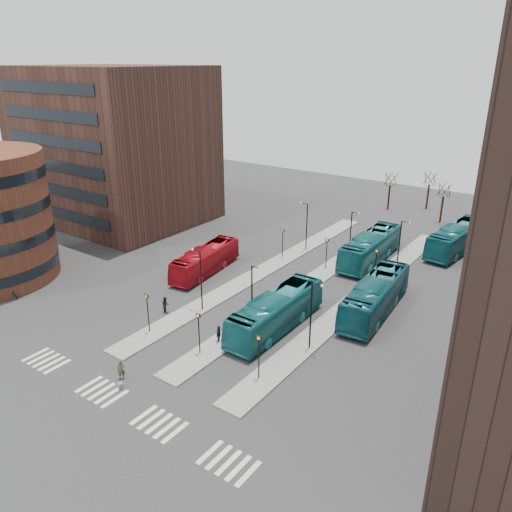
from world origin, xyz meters
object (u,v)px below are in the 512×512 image
Objects in this scene: red_bus at (206,260)px; bicycle_far at (11,294)px; teal_bus_b at (371,247)px; teal_bus_c at (375,296)px; teal_bus_d at (457,238)px; commuter_c at (276,324)px; teal_bus_a at (276,312)px; commuter_a at (165,305)px; suitcase at (120,386)px; commuter_b at (219,334)px; traveller at (121,370)px.

red_bus is 6.01× the size of bicycle_far.
teal_bus_b is 1.01× the size of teal_bus_c.
teal_bus_d is at bearing 39.94° from red_bus.
teal_bus_a is at bearing -112.43° from commuter_c.
commuter_a is at bearing -74.94° from bicycle_far.
teal_bus_a reaches higher than suitcase.
suitcase is 0.27× the size of bicycle_far.
commuter_c reaches higher than commuter_b.
teal_bus_c is 36.66m from bicycle_far.
teal_bus_c is at bearing -178.35° from commuter_c.
commuter_c is at bearing -127.83° from teal_bus_c.
teal_bus_d reaches higher than commuter_a.
bicycle_far is (-22.73, -5.82, -0.33)m from commuter_b.
red_bus reaches higher than suitcase.
traveller reaches higher than commuter_b.
teal_bus_a reaches higher than red_bus.
suitcase is 0.30× the size of traveller.
teal_bus_c is 10.39m from commuter_c.
bicycle_far is (-20.01, 2.57, -0.34)m from traveller.
commuter_a is at bearing -115.57° from teal_bus_b.
teal_bus_b is (0.32, 20.10, 0.07)m from teal_bus_a.
commuter_b is at bearing -97.98° from teal_bus_b.
suitcase is 24.71m from teal_bus_c.
teal_bus_a is 14.38m from traveller.
commuter_c reaches higher than commuter_a.
commuter_b is (10.90, -10.87, -0.72)m from red_bus.
teal_bus_b reaches higher than bicycle_far.
teal_bus_a reaches higher than bicycle_far.
teal_bus_d is at bearing -159.19° from commuter_c.
red_bus reaches higher than bicycle_far.
bicycle_far is (-31.43, -18.82, -1.30)m from teal_bus_c.
teal_bus_c reaches higher than commuter_c.
teal_bus_b reaches higher than commuter_b.
commuter_b is at bearing -128.42° from teal_bus_c.
suitcase is 14.49m from commuter_c.
commuter_a is at bearing 59.91° from commuter_b.
bicycle_far is at bearing -130.98° from teal_bus_b.
teal_bus_c is 20.21m from commuter_a.
traveller is (8.18, -19.27, -0.70)m from red_bus.
commuter_c is (-7.52, -30.02, -0.92)m from teal_bus_d.
teal_bus_d is (1.85, 21.36, 0.02)m from teal_bus_c.
traveller is at bearing -107.78° from bicycle_far.
red_bus is 19.73m from teal_bus_c.
suitcase is 1.36m from traveller.
commuter_a is (-16.46, -11.68, -0.97)m from teal_bus_c.
teal_bus_c is at bearing -127.55° from commuter_a.
red_bus reaches higher than traveller.
teal_bus_c is at bearing 18.81° from traveller.
commuter_b is (-2.69, -4.90, -0.91)m from teal_bus_a.
red_bus is 31.82m from teal_bus_d.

